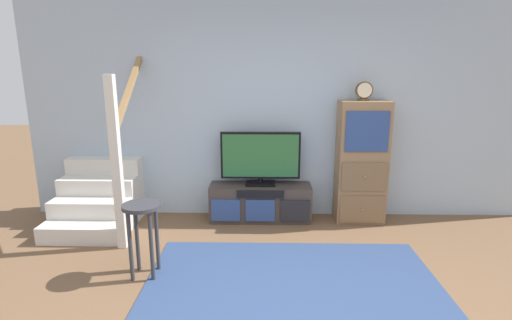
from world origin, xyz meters
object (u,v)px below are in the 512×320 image
at_px(television, 260,157).
at_px(desk_clock, 364,91).
at_px(side_cabinet, 361,163).
at_px(bar_stool_near, 143,223).
at_px(media_console, 260,202).

bearing_deg(television, desk_clock, -1.38).
xyz_separation_m(side_cabinet, desk_clock, (-0.03, -0.01, 0.85)).
distance_m(desk_clock, bar_stool_near, 2.82).
relative_size(media_console, bar_stool_near, 1.80).
relative_size(media_console, television, 1.29).
bearing_deg(desk_clock, television, 178.62).
bearing_deg(bar_stool_near, side_cabinet, 31.24).
bearing_deg(television, side_cabinet, -0.65).
distance_m(side_cabinet, bar_stool_near, 2.65).
relative_size(media_console, side_cabinet, 0.84).
distance_m(television, bar_stool_near, 1.75).
xyz_separation_m(side_cabinet, bar_stool_near, (-2.26, -1.37, -0.22)).
height_order(side_cabinet, desk_clock, desk_clock).
height_order(television, bar_stool_near, television).
xyz_separation_m(television, side_cabinet, (1.22, -0.01, -0.06)).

